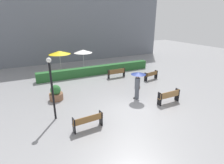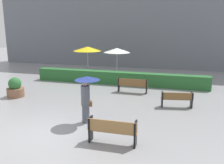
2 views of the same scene
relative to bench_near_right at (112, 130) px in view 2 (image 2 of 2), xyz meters
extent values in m
plane|color=gray|center=(-2.77, 0.37, -0.55)|extent=(60.00, 60.00, 0.00)
cube|color=#9E7242|center=(0.00, 0.06, -0.08)|extent=(1.78, 0.29, 0.04)
cube|color=#9E7242|center=(0.00, -0.10, 0.16)|extent=(1.77, 0.05, 0.45)
cube|color=black|center=(-0.83, 0.04, -0.08)|extent=(0.06, 0.38, 0.93)
cube|color=black|center=(0.83, 0.05, -0.08)|extent=(0.06, 0.38, 0.93)
cube|color=brown|center=(2.13, 4.76, -0.11)|extent=(1.63, 0.54, 0.04)
cube|color=brown|center=(2.15, 4.62, 0.09)|extent=(1.59, 0.34, 0.36)
cube|color=black|center=(1.40, 4.60, -0.14)|extent=(0.12, 0.36, 0.81)
cube|color=black|center=(2.86, 4.88, -0.14)|extent=(0.12, 0.36, 0.81)
cube|color=brown|center=(-0.60, 6.90, -0.11)|extent=(1.89, 0.26, 0.04)
cube|color=brown|center=(-0.60, 6.75, 0.13)|extent=(1.89, 0.04, 0.45)
cube|color=black|center=(-1.48, 6.88, -0.10)|extent=(0.06, 0.36, 0.90)
cube|color=black|center=(0.29, 6.88, -0.10)|extent=(0.06, 0.36, 0.90)
cylinder|color=#4C515B|center=(-1.64, 1.62, -0.15)|extent=(0.32, 0.32, 0.79)
cube|color=black|center=(-1.67, 1.67, -0.51)|extent=(0.38, 0.41, 0.08)
cylinder|color=#4C515B|center=(-1.64, 1.62, 0.67)|extent=(0.38, 0.38, 0.86)
sphere|color=tan|center=(-1.64, 1.62, 1.21)|extent=(0.21, 0.21, 0.21)
cube|color=brown|center=(-1.46, 1.74, 0.29)|extent=(0.22, 0.29, 0.22)
cylinder|color=black|center=(-1.55, 1.67, 0.98)|extent=(0.02, 0.02, 0.90)
cone|color=navy|center=(-1.55, 1.67, 1.43)|extent=(1.08, 1.08, 0.16)
cylinder|color=brown|center=(-7.09, 4.14, -0.29)|extent=(0.99, 0.99, 0.52)
sphere|color=#2D6B33|center=(-7.09, 4.14, 0.24)|extent=(0.74, 0.74, 0.74)
cylinder|color=silver|center=(-5.28, 11.32, 0.56)|extent=(0.06, 0.06, 2.21)
cone|color=yellow|center=(-5.28, 11.32, 1.67)|extent=(2.37, 2.37, 0.35)
cylinder|color=silver|center=(-2.69, 11.07, 0.55)|extent=(0.06, 0.06, 2.18)
cone|color=white|center=(-2.69, 11.07, 1.64)|extent=(2.10, 2.10, 0.35)
cube|color=#28602D|center=(-1.96, 8.77, -0.10)|extent=(12.34, 0.70, 0.90)
cube|color=slate|center=(-2.77, 16.37, 4.83)|extent=(28.00, 1.20, 10.75)
camera|label=1|loc=(-8.80, -8.56, 5.22)|focal=28.70mm
camera|label=2|loc=(2.15, -7.71, 3.63)|focal=39.12mm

